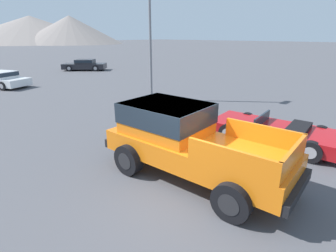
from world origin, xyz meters
TOP-DOWN VIEW (x-y plane):
  - ground_plane at (0.00, 0.00)m, footprint 320.00×320.00m
  - orange_pickup_truck at (0.45, 0.67)m, footprint 2.57×5.34m
  - red_convertible_car at (4.30, -0.31)m, footprint 2.32×4.48m
  - parked_car_dark at (10.30, 22.93)m, footprint 4.40×4.47m
  - parked_car_white at (1.00, 18.63)m, footprint 3.26×4.56m
  - street_lamp_post at (5.84, 7.67)m, footprint 0.90×0.24m

SIDE VIEW (x-z plane):
  - ground_plane at x=0.00m, z-range 0.00..0.00m
  - red_convertible_car at x=4.30m, z-range -0.08..0.90m
  - parked_car_white at x=1.00m, z-range 0.01..1.16m
  - parked_car_dark at x=10.30m, z-range 0.02..1.17m
  - orange_pickup_truck at x=0.45m, z-range 0.13..2.04m
  - street_lamp_post at x=5.84m, z-range 0.79..9.19m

